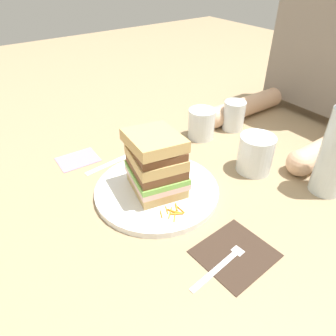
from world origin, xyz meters
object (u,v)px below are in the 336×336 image
at_px(knife, 119,160).
at_px(juice_glass, 255,156).
at_px(empty_tumbler_0, 234,116).
at_px(sandwich, 156,163).
at_px(napkin_dark, 235,253).
at_px(fork, 227,259).
at_px(empty_tumbler_1, 201,124).
at_px(napkin_pink, 78,159).
at_px(main_plate, 157,190).

xyz_separation_m(knife, juice_glass, (0.23, 0.24, 0.04)).
distance_m(juice_glass, empty_tumbler_0, 0.21).
xyz_separation_m(sandwich, juice_glass, (0.06, 0.24, -0.04)).
distance_m(napkin_dark, fork, 0.02).
bearing_deg(juice_glass, fork, -56.69).
distance_m(empty_tumbler_1, napkin_pink, 0.34).
xyz_separation_m(napkin_dark, knife, (-0.38, -0.02, 0.00)).
bearing_deg(fork, knife, -179.77).
bearing_deg(sandwich, napkin_pink, -158.36).
distance_m(juice_glass, napkin_pink, 0.44).
xyz_separation_m(sandwich, knife, (-0.16, -0.01, -0.08)).
height_order(sandwich, fork, sandwich).
bearing_deg(empty_tumbler_1, napkin_dark, -32.23).
bearing_deg(main_plate, empty_tumbler_0, 108.34).
relative_size(knife, empty_tumbler_0, 2.39).
bearing_deg(juice_glass, empty_tumbler_1, 179.34).
distance_m(sandwich, knife, 0.18).
xyz_separation_m(main_plate, juice_glass, (0.06, 0.24, 0.03)).
bearing_deg(napkin_pink, empty_tumbler_0, 75.94).
bearing_deg(empty_tumbler_0, sandwich, -71.73).
bearing_deg(napkin_pink, fork, 10.76).
relative_size(napkin_dark, empty_tumbler_1, 1.53).
height_order(napkin_dark, fork, fork).
relative_size(juice_glass, empty_tumbler_1, 1.10).
height_order(empty_tumbler_1, napkin_pink, empty_tumbler_1).
bearing_deg(juice_glass, main_plate, -104.90).
height_order(knife, napkin_pink, same).
bearing_deg(napkin_dark, knife, -176.44).
bearing_deg(juice_glass, napkin_dark, -54.55).
distance_m(empty_tumbler_0, empty_tumbler_1, 0.11).
bearing_deg(knife, empty_tumbler_1, 82.88).
bearing_deg(empty_tumbler_1, fork, -34.55).
relative_size(juice_glass, empty_tumbler_0, 1.07).
bearing_deg(napkin_dark, main_plate, -175.42).
relative_size(napkin_dark, fork, 0.75).
distance_m(fork, juice_glass, 0.29).
relative_size(juice_glass, napkin_pink, 0.93).
bearing_deg(sandwich, empty_tumbler_0, 108.27).
height_order(juice_glass, empty_tumbler_1, juice_glass).
height_order(napkin_dark, knife, same).
bearing_deg(napkin_dark, empty_tumbler_1, 147.77).
relative_size(napkin_dark, juice_glass, 1.39).
relative_size(main_plate, empty_tumbler_0, 3.18).
distance_m(knife, napkin_pink, 0.10).
distance_m(sandwich, empty_tumbler_0, 0.37).
distance_m(main_plate, empty_tumbler_0, 0.37).
bearing_deg(napkin_dark, sandwich, -175.30).
distance_m(fork, empty_tumbler_1, 0.43).
relative_size(knife, napkin_pink, 2.06).
bearing_deg(knife, fork, 0.23).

